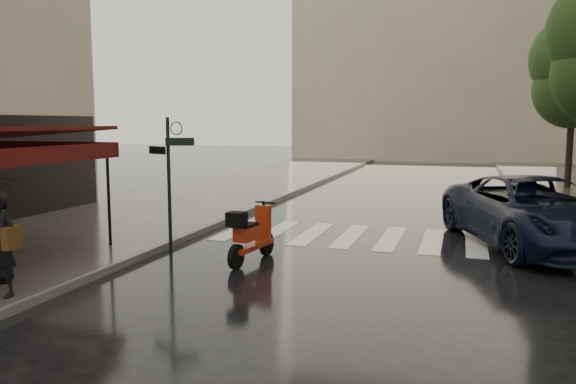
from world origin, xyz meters
The scene contains 10 objects.
ground centered at (0.00, 0.00, 0.00)m, with size 120.00×120.00×0.00m, color black.
sidewalk_near centered at (-4.50, 12.00, 0.06)m, with size 6.00×60.00×0.12m, color #38332D.
curb_near centered at (-1.45, 12.00, 0.07)m, with size 0.12×60.00×0.16m, color #595651.
curb_far centered at (7.45, 12.00, 0.07)m, with size 0.12×60.00×0.16m, color #595651.
crosswalk centered at (2.98, 6.00, 0.01)m, with size 7.85×3.20×0.01m.
signpost centered at (-1.19, 3.00, 1.83)m, with size 1.17×0.29×3.10m.
backdrop_building centered at (3.00, 38.00, 10.00)m, with size 22.00×6.00×20.00m, color #BBB18F.
tree_far centered at (9.70, 19.00, 5.46)m, with size 3.80×3.80×8.16m.
scooter centered at (0.94, 2.59, 0.57)m, with size 0.62×1.87×1.23m.
parked_car centered at (6.92, 6.04, 0.85)m, with size 2.81×6.10×1.70m, color black.
Camera 1 is at (5.20, -8.37, 2.98)m, focal length 35.00 mm.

